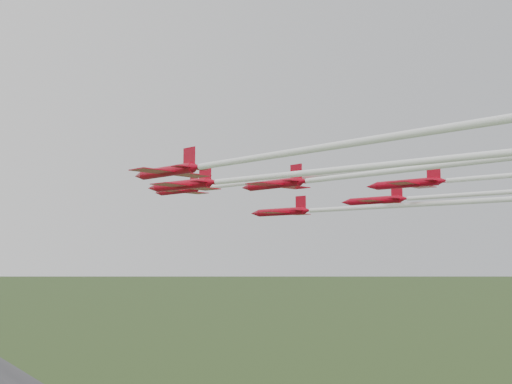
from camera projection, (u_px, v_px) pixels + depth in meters
jet_lead at (259, 181)px, 77.97m from camera, size 14.09×66.29×2.74m
jet_row2_left at (239, 179)px, 67.28m from camera, size 15.10×47.25×2.95m
jet_row2_right at (365, 207)px, 78.22m from camera, size 14.33×61.29×2.84m
jet_row3_left at (268, 156)px, 48.32m from camera, size 11.96×56.74×2.57m
jet_row3_mid at (365, 174)px, 62.87m from camera, size 10.34×58.49×2.76m
jet_row3_right at (462, 195)px, 78.15m from camera, size 13.54×56.63×2.73m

